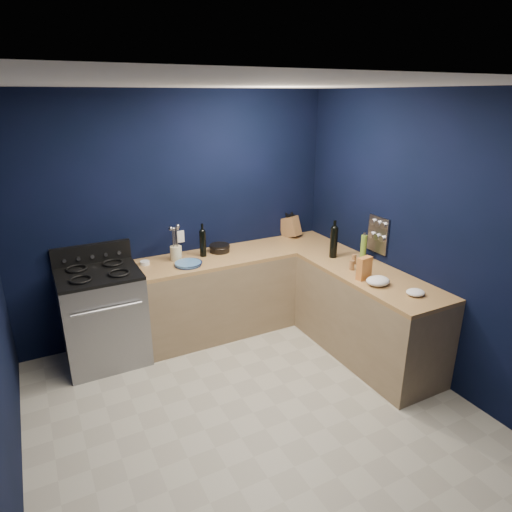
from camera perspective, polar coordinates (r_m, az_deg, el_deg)
floor at (r=4.00m, az=-0.38°, el=-19.56°), size 3.50×3.50×0.02m
ceiling at (r=3.08m, az=-0.50°, el=21.33°), size 3.50×3.50×0.02m
wall_back at (r=4.88m, az=-9.94°, el=5.00°), size 3.50×0.02×2.60m
wall_right at (r=4.37m, az=20.60°, el=2.23°), size 0.02×3.50×2.60m
wall_front at (r=2.12m, az=23.04°, el=-17.70°), size 3.50×0.02×2.60m
cab_back at (r=5.09m, az=-1.77°, el=-4.45°), size 2.30×0.63×0.86m
top_back at (r=4.92m, az=-1.83°, el=0.32°), size 2.30×0.63×0.04m
cab_right at (r=4.66m, az=13.98°, el=-7.56°), size 0.63×1.67×0.86m
top_right at (r=4.47m, az=14.46°, el=-2.43°), size 0.63×1.67×0.04m
gas_range at (r=4.68m, az=-18.95°, el=-7.54°), size 0.76×0.66×0.92m
oven_door at (r=4.41m, az=-18.24°, el=-9.40°), size 0.59×0.02×0.42m
cooktop at (r=4.49m, az=-19.63°, el=-2.14°), size 0.76×0.66×0.03m
backguard at (r=4.73m, az=-20.34°, el=0.26°), size 0.76×0.06×0.20m
spice_panel at (r=4.75m, az=15.39°, el=2.66°), size 0.02×0.28×0.38m
wall_outlet at (r=4.92m, az=-9.71°, el=2.47°), size 0.09×0.02×0.13m
plate_stack at (r=4.57m, az=-8.72°, el=-1.00°), size 0.28×0.28×0.03m
ramekin at (r=4.68m, az=-14.06°, el=-0.85°), size 0.10×0.10×0.04m
utensil_crock at (r=4.72m, az=-10.21°, el=0.35°), size 0.13×0.13×0.15m
wine_bottle_back at (r=4.77m, az=-6.84°, el=1.59°), size 0.08×0.08×0.28m
lemon_basket at (r=4.92m, az=-4.68°, el=1.01°), size 0.27×0.27×0.08m
knife_block at (r=5.44m, az=4.40°, el=3.75°), size 0.22×0.31×0.29m
wine_bottle_right at (r=4.78m, az=9.94°, el=1.70°), size 0.11×0.11×0.32m
oil_bottle at (r=4.77m, az=13.61°, el=1.05°), size 0.08×0.08×0.27m
spice_jar_near at (r=4.66m, az=12.44°, el=-0.39°), size 0.05×0.05×0.10m
spice_jar_far at (r=4.50m, az=12.19°, el=-1.16°), size 0.06×0.06×0.10m
crouton_bag at (r=4.28m, az=13.70°, el=-1.53°), size 0.16×0.09×0.22m
towel_front at (r=4.21m, az=15.37°, el=-3.10°), size 0.26×0.24×0.08m
towel_end at (r=4.10m, az=19.77°, el=-4.42°), size 0.21×0.20×0.05m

